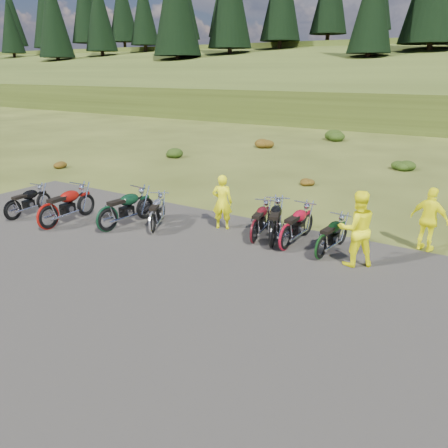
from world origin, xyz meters
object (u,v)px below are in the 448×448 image
Objects in this scene: motorcycle_3 at (153,234)px; motorcycle_7 at (320,260)px; person_middle at (222,203)px; motorcycle_0 at (14,221)px.

motorcycle_3 is 4.97m from motorcycle_7.
person_middle reaches higher than motorcycle_7.
motorcycle_7 is at bearing -107.18° from motorcycle_3.
motorcycle_0 is at bearing 80.83° from motorcycle_3.
motorcycle_3 reaches higher than motorcycle_0.
motorcycle_7 is (4.91, 0.81, 0.00)m from motorcycle_3.
person_middle is at bearing -73.00° from motorcycle_3.
motorcycle_0 is 0.99× the size of motorcycle_3.
motorcycle_3 is at bearing 23.66° from person_middle.
motorcycle_0 is at bearing 5.38° from person_middle.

